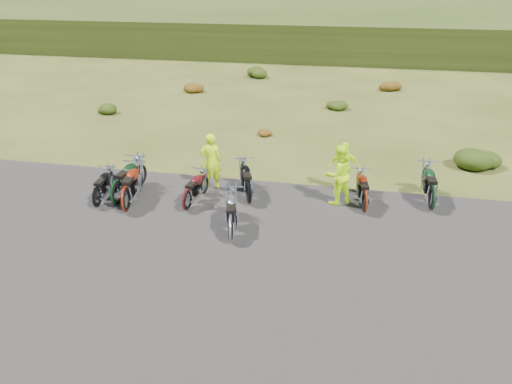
% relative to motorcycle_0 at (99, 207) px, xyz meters
% --- Properties ---
extents(ground, '(300.00, 300.00, 0.00)m').
position_rel_motorcycle_0_xyz_m(ground, '(4.01, -0.91, 0.00)').
color(ground, '#343E14').
rests_on(ground, ground).
extents(gravel_pad, '(20.00, 12.00, 0.04)m').
position_rel_motorcycle_0_xyz_m(gravel_pad, '(4.01, -2.91, 0.00)').
color(gravel_pad, black).
rests_on(gravel_pad, ground).
extents(hill_slope, '(300.00, 45.97, 9.37)m').
position_rel_motorcycle_0_xyz_m(hill_slope, '(4.01, 49.09, 0.00)').
color(hill_slope, '#2E3A13').
rests_on(hill_slope, ground).
extents(hill_plateau, '(300.00, 90.00, 9.17)m').
position_rel_motorcycle_0_xyz_m(hill_plateau, '(4.01, 109.09, 0.00)').
color(hill_plateau, '#2E3A13').
rests_on(hill_plateau, ground).
extents(shrub_1, '(1.03, 1.03, 0.61)m').
position_rel_motorcycle_0_xyz_m(shrub_1, '(-5.09, 10.39, 0.31)').
color(shrub_1, '#24360D').
rests_on(shrub_1, ground).
extents(shrub_2, '(1.30, 1.30, 0.77)m').
position_rel_motorcycle_0_xyz_m(shrub_2, '(-2.19, 15.69, 0.38)').
color(shrub_2, '#6D2F0D').
rests_on(shrub_2, ground).
extents(shrub_3, '(1.56, 1.56, 0.92)m').
position_rel_motorcycle_0_xyz_m(shrub_3, '(0.71, 20.99, 0.46)').
color(shrub_3, '#24360D').
rests_on(shrub_3, ground).
extents(shrub_4, '(0.77, 0.77, 0.45)m').
position_rel_motorcycle_0_xyz_m(shrub_4, '(3.61, 8.29, 0.23)').
color(shrub_4, '#6D2F0D').
rests_on(shrub_4, ground).
extents(shrub_5, '(1.03, 1.03, 0.61)m').
position_rel_motorcycle_0_xyz_m(shrub_5, '(6.51, 13.59, 0.31)').
color(shrub_5, '#24360D').
rests_on(shrub_5, ground).
extents(shrub_6, '(1.30, 1.30, 0.77)m').
position_rel_motorcycle_0_xyz_m(shrub_6, '(9.41, 18.89, 0.38)').
color(shrub_6, '#6D2F0D').
rests_on(shrub_6, ground).
extents(shrub_7, '(1.56, 1.56, 0.92)m').
position_rel_motorcycle_0_xyz_m(shrub_7, '(12.31, 6.19, 0.46)').
color(shrub_7, '#24360D').
rests_on(shrub_7, ground).
extents(motorcycle_0, '(0.83, 1.93, 0.98)m').
position_rel_motorcycle_0_xyz_m(motorcycle_0, '(0.00, 0.00, 0.00)').
color(motorcycle_0, black).
rests_on(motorcycle_0, ground).
extents(motorcycle_1, '(1.13, 2.39, 1.20)m').
position_rel_motorcycle_0_xyz_m(motorcycle_1, '(1.02, -0.11, 0.00)').
color(motorcycle_1, maroon).
rests_on(motorcycle_1, ground).
extents(motorcycle_2, '(0.92, 2.37, 1.22)m').
position_rel_motorcycle_0_xyz_m(motorcycle_2, '(0.56, 0.28, 0.00)').
color(motorcycle_2, black).
rests_on(motorcycle_2, ground).
extents(motorcycle_3, '(1.16, 2.24, 1.12)m').
position_rel_motorcycle_0_xyz_m(motorcycle_3, '(4.61, -1.18, 0.00)').
color(motorcycle_3, '#A8A7AC').
rests_on(motorcycle_3, ground).
extents(motorcycle_4, '(0.84, 1.96, 1.00)m').
position_rel_motorcycle_0_xyz_m(motorcycle_4, '(2.82, 0.38, 0.00)').
color(motorcycle_4, '#510D11').
rests_on(motorcycle_4, ground).
extents(motorcycle_5, '(1.43, 2.26, 1.12)m').
position_rel_motorcycle_0_xyz_m(motorcycle_5, '(4.57, 1.23, 0.00)').
color(motorcycle_5, black).
rests_on(motorcycle_5, ground).
extents(motorcycle_6, '(0.97, 2.07, 1.04)m').
position_rel_motorcycle_0_xyz_m(motorcycle_6, '(8.17, 1.34, 0.00)').
color(motorcycle_6, maroon).
rests_on(motorcycle_6, ground).
extents(motorcycle_7, '(0.88, 2.28, 1.17)m').
position_rel_motorcycle_0_xyz_m(motorcycle_7, '(10.18, 1.95, 0.00)').
color(motorcycle_7, black).
rests_on(motorcycle_7, ground).
extents(person_middle, '(0.80, 0.63, 1.92)m').
position_rel_motorcycle_0_xyz_m(person_middle, '(3.06, 2.17, 0.96)').
color(person_middle, '#CBFD0D').
rests_on(person_middle, ground).
extents(person_right_a, '(1.19, 1.14, 1.93)m').
position_rel_motorcycle_0_xyz_m(person_right_a, '(7.28, 1.86, 0.96)').
color(person_right_a, '#CBFD0D').
rests_on(person_right_a, ground).
extents(person_right_b, '(0.99, 0.44, 1.67)m').
position_rel_motorcycle_0_xyz_m(person_right_b, '(7.44, 2.91, 0.84)').
color(person_right_b, '#CBFD0D').
rests_on(person_right_b, ground).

